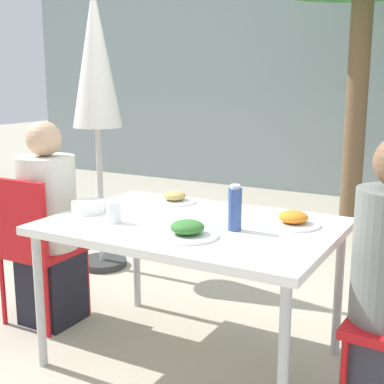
# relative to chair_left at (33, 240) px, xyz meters

# --- Properties ---
(ground_plane) EXTENTS (24.00, 24.00, 0.00)m
(ground_plane) POSITION_rel_chair_left_xyz_m (0.98, 0.09, -0.51)
(ground_plane) COLOR #B2A893
(building_facade) EXTENTS (10.00, 0.20, 3.00)m
(building_facade) POSITION_rel_chair_left_xyz_m (0.98, 4.41, 0.99)
(building_facade) COLOR #89999E
(building_facade) RESTS_ON ground
(dining_table) EXTENTS (1.37, 0.94, 0.73)m
(dining_table) POSITION_rel_chair_left_xyz_m (0.98, 0.09, 0.16)
(dining_table) COLOR white
(dining_table) RESTS_ON ground
(chair_left) EXTENTS (0.40, 0.40, 0.87)m
(chair_left) POSITION_rel_chair_left_xyz_m (0.00, 0.00, 0.00)
(chair_left) COLOR red
(chair_left) RESTS_ON ground
(person_left) EXTENTS (0.33, 0.33, 1.18)m
(person_left) POSITION_rel_chair_left_xyz_m (0.05, 0.08, 0.04)
(person_left) COLOR black
(person_left) RESTS_ON ground
(closed_umbrella) EXTENTS (0.36, 0.36, 2.05)m
(closed_umbrella) POSITION_rel_chair_left_xyz_m (-0.29, 0.97, 0.95)
(closed_umbrella) COLOR #333333
(closed_umbrella) RESTS_ON ground
(plate_0) EXTENTS (0.26, 0.26, 0.07)m
(plate_0) POSITION_rel_chair_left_xyz_m (1.43, 0.27, 0.24)
(plate_0) COLOR white
(plate_0) RESTS_ON dining_table
(plate_1) EXTENTS (0.23, 0.23, 0.07)m
(plate_1) POSITION_rel_chair_left_xyz_m (0.69, 0.41, 0.24)
(plate_1) COLOR white
(plate_1) RESTS_ON dining_table
(plate_2) EXTENTS (0.28, 0.28, 0.07)m
(plate_2) POSITION_rel_chair_left_xyz_m (1.08, -0.13, 0.24)
(plate_2) COLOR white
(plate_2) RESTS_ON dining_table
(bottle) EXTENTS (0.06, 0.06, 0.21)m
(bottle) POSITION_rel_chair_left_xyz_m (1.22, 0.06, 0.31)
(bottle) COLOR #334C8E
(bottle) RESTS_ON dining_table
(drinking_cup) EXTENTS (0.07, 0.07, 0.10)m
(drinking_cup) POSITION_rel_chair_left_xyz_m (0.66, -0.10, 0.26)
(drinking_cup) COLOR white
(drinking_cup) RESTS_ON dining_table
(salad_bowl) EXTENTS (0.18, 0.18, 0.06)m
(salad_bowl) POSITION_rel_chair_left_xyz_m (0.42, 0.00, 0.24)
(salad_bowl) COLOR white
(salad_bowl) RESTS_ON dining_table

